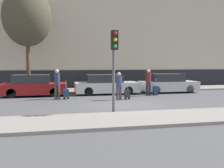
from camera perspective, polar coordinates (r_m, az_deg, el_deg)
name	(u,v)px	position (r m, az deg, el deg)	size (l,w,h in m)	color
ground_plane	(125,104)	(13.29, 2.93, -4.68)	(80.00, 80.00, 0.00)	#4C4C4F
sidewalk_near	(150,118)	(9.77, 8.70, -7.76)	(28.00, 2.50, 0.12)	gray
sidewalk_far	(102,90)	(20.07, -2.26, -1.35)	(28.00, 3.00, 0.12)	gray
building_facade	(96,32)	(23.31, -3.68, 11.73)	(28.00, 2.09, 10.11)	#B7AD99
parked_car_0	(34,86)	(17.47, -17.48, -0.45)	(4.25, 1.89, 1.43)	maroon
parked_car_1	(106,85)	(17.71, -1.37, -0.21)	(4.48, 1.80, 1.40)	#B7BABF
parked_car_2	(168,84)	(19.18, 12.62, 0.06)	(4.24, 1.81, 1.41)	#B7BABF
pedestrian_left	(57,82)	(15.49, -12.43, 0.42)	(0.34, 0.34, 1.82)	#4C4233
trolley_left	(66,93)	(15.38, -10.45, -2.08)	(0.34, 0.29, 1.17)	navy
pedestrian_center	(119,84)	(14.83, 1.61, -0.07)	(0.35, 0.34, 1.65)	#383347
trolley_center	(127,94)	(15.12, 3.51, -2.25)	(0.34, 0.29, 1.10)	#262628
pedestrian_right	(148,81)	(16.93, 8.31, 0.77)	(0.35, 0.34, 1.79)	#23232D
trolley_right	(155,90)	(17.25, 9.91, -1.34)	(0.34, 0.29, 1.18)	navy
traffic_light	(114,55)	(10.56, 0.50, 6.69)	(0.28, 0.47, 3.53)	#515154
parked_bicycle	(125,84)	(20.17, 3.03, -0.09)	(1.77, 0.06, 0.96)	black
bare_tree_near_crossing	(27,17)	(19.18, -18.85, 14.26)	(3.40, 3.40, 7.41)	#4C3826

